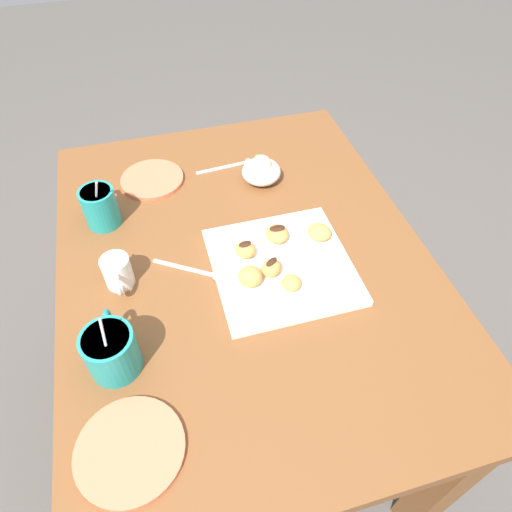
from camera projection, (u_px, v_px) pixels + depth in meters
The scene contains 20 objects.
ground_plane at pixel (248, 399), 1.57m from camera, with size 8.00×8.00×0.00m, color #514C47.
dining_table at pixel (245, 291), 1.13m from camera, with size 1.07×0.82×0.73m.
pastry_plate_square at pixel (282, 266), 1.00m from camera, with size 0.30×0.30×0.02m, color white.
coffee_mug_teal_left at pixel (111, 350), 0.81m from camera, with size 0.13×0.09×0.15m.
coffee_mug_teal_right at pixel (100, 205), 1.07m from camera, with size 0.12×0.08×0.15m.
cream_pitcher_white at pixel (117, 270), 0.95m from camera, with size 0.10×0.06×0.07m.
ice_cream_bowl at pixel (261, 170), 1.19m from camera, with size 0.10×0.10×0.08m.
saucer_coral_left at pixel (152, 179), 1.21m from camera, with size 0.16×0.16×0.01m, color #E5704C.
saucer_coral_right at pixel (130, 450), 0.74m from camera, with size 0.18×0.18×0.01m, color #E5704C.
loose_spoon_near_saucer at pixel (196, 271), 1.00m from camera, with size 0.10×0.14×0.01m.
loose_spoon_by_plate at pixel (232, 165), 1.25m from camera, with size 0.03×0.16×0.01m.
beignet_0 at pixel (320, 232), 1.04m from camera, with size 0.05×0.06×0.03m, color #D19347.
beignet_1 at pixel (291, 283), 0.94m from camera, with size 0.04×0.04×0.03m, color #D19347.
beignet_2 at pixel (250, 277), 0.95m from camera, with size 0.05×0.05×0.04m, color #D19347.
beignet_3 at pixel (247, 250), 1.00m from camera, with size 0.04×0.05×0.03m, color #D19347.
chocolate_drizzle_3 at pixel (247, 244), 0.99m from camera, with size 0.03×0.02×0.01m, color #381E11.
beignet_4 at pixel (271, 268), 0.97m from camera, with size 0.05×0.04×0.04m, color #D19347.
chocolate_drizzle_4 at pixel (271, 262), 0.95m from camera, with size 0.03×0.01×0.01m, color #381E11.
beignet_5 at pixel (277, 234), 1.04m from camera, with size 0.05×0.06×0.03m, color #D19347.
chocolate_drizzle_5 at pixel (277, 228), 1.02m from camera, with size 0.04×0.02×0.01m, color #381E11.
Camera 1 is at (-0.67, 0.16, 1.50)m, focal length 32.23 mm.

